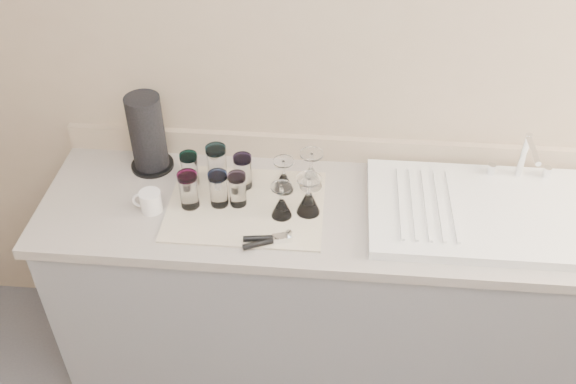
# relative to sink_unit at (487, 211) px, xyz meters

# --- Properties ---
(counter_unit) EXTENTS (2.06, 0.62, 0.90)m
(counter_unit) POSITION_rel_sink_unit_xyz_m (-0.55, -0.00, -0.47)
(counter_unit) COLOR slate
(counter_unit) RESTS_ON ground
(sink_unit) EXTENTS (0.82, 0.50, 0.22)m
(sink_unit) POSITION_rel_sink_unit_xyz_m (0.00, 0.00, 0.00)
(sink_unit) COLOR white
(sink_unit) RESTS_ON counter_unit
(dish_towel) EXTENTS (0.55, 0.42, 0.01)m
(dish_towel) POSITION_rel_sink_unit_xyz_m (-0.84, -0.03, -0.02)
(dish_towel) COLOR silver
(dish_towel) RESTS_ON counter_unit
(tumbler_teal) EXTENTS (0.06, 0.06, 0.13)m
(tumbler_teal) POSITION_rel_sink_unit_xyz_m (-1.06, 0.08, 0.05)
(tumbler_teal) COLOR white
(tumbler_teal) RESTS_ON dish_towel
(tumbler_cyan) EXTENTS (0.08, 0.08, 0.15)m
(tumbler_cyan) POSITION_rel_sink_unit_xyz_m (-0.97, 0.10, 0.06)
(tumbler_cyan) COLOR white
(tumbler_cyan) RESTS_ON dish_towel
(tumbler_purple) EXTENTS (0.07, 0.07, 0.13)m
(tumbler_purple) POSITION_rel_sink_unit_xyz_m (-0.87, 0.08, 0.06)
(tumbler_purple) COLOR white
(tumbler_purple) RESTS_ON dish_towel
(tumbler_magenta) EXTENTS (0.07, 0.07, 0.14)m
(tumbler_magenta) POSITION_rel_sink_unit_xyz_m (-1.04, -0.04, 0.06)
(tumbler_magenta) COLOR white
(tumbler_magenta) RESTS_ON dish_towel
(tumbler_blue) EXTENTS (0.07, 0.07, 0.13)m
(tumbler_blue) POSITION_rel_sink_unit_xyz_m (-0.94, -0.03, 0.06)
(tumbler_blue) COLOR white
(tumbler_blue) RESTS_ON dish_towel
(tumbler_lavender) EXTENTS (0.06, 0.06, 0.13)m
(tumbler_lavender) POSITION_rel_sink_unit_xyz_m (-0.87, -0.02, 0.05)
(tumbler_lavender) COLOR white
(tumbler_lavender) RESTS_ON dish_towel
(goblet_back_left) EXTENTS (0.07, 0.07, 0.13)m
(goblet_back_left) POSITION_rel_sink_unit_xyz_m (-0.72, 0.07, 0.03)
(goblet_back_left) COLOR white
(goblet_back_left) RESTS_ON dish_towel
(goblet_back_right) EXTENTS (0.08, 0.08, 0.15)m
(goblet_back_right) POSITION_rel_sink_unit_xyz_m (-0.62, 0.10, 0.04)
(goblet_back_right) COLOR white
(goblet_back_right) RESTS_ON dish_towel
(goblet_front_left) EXTENTS (0.07, 0.07, 0.13)m
(goblet_front_left) POSITION_rel_sink_unit_xyz_m (-0.71, -0.07, 0.03)
(goblet_front_left) COLOR white
(goblet_front_left) RESTS_ON dish_towel
(goblet_front_right) EXTENTS (0.08, 0.08, 0.15)m
(goblet_front_right) POSITION_rel_sink_unit_xyz_m (-0.62, -0.04, 0.04)
(goblet_front_right) COLOR white
(goblet_front_right) RESTS_ON dish_towel
(can_opener) EXTENTS (0.17, 0.09, 0.02)m
(can_opener) POSITION_rel_sink_unit_xyz_m (-0.75, -0.21, -0.00)
(can_opener) COLOR silver
(can_opener) RESTS_ON dish_towel
(white_mug) EXTENTS (0.11, 0.08, 0.08)m
(white_mug) POSITION_rel_sink_unit_xyz_m (-1.17, -0.07, 0.02)
(white_mug) COLOR white
(white_mug) RESTS_ON counter_unit
(paper_towel_roll) EXTENTS (0.16, 0.16, 0.30)m
(paper_towel_roll) POSITION_rel_sink_unit_xyz_m (-1.23, 0.18, 0.13)
(paper_towel_roll) COLOR black
(paper_towel_roll) RESTS_ON counter_unit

